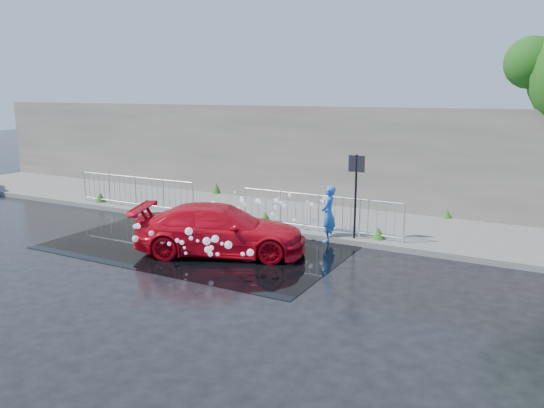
# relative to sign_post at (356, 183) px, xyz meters

# --- Properties ---
(ground) EXTENTS (90.00, 90.00, 0.00)m
(ground) POSITION_rel_sign_post_xyz_m (-4.20, -3.10, -1.72)
(ground) COLOR black
(ground) RESTS_ON ground
(pavement) EXTENTS (30.00, 4.00, 0.15)m
(pavement) POSITION_rel_sign_post_xyz_m (-4.20, 1.90, -1.65)
(pavement) COLOR #5B5B57
(pavement) RESTS_ON ground
(curb) EXTENTS (30.00, 0.25, 0.16)m
(curb) POSITION_rel_sign_post_xyz_m (-4.20, -0.10, -1.64)
(curb) COLOR #5B5B57
(curb) RESTS_ON ground
(retaining_wall) EXTENTS (30.00, 0.60, 3.50)m
(retaining_wall) POSITION_rel_sign_post_xyz_m (-4.20, 4.10, 0.18)
(retaining_wall) COLOR #5C564E
(retaining_wall) RESTS_ON pavement
(puddle) EXTENTS (8.00, 5.00, 0.01)m
(puddle) POSITION_rel_sign_post_xyz_m (-3.70, -2.10, -1.72)
(puddle) COLOR black
(puddle) RESTS_ON ground
(sign_post) EXTENTS (0.45, 0.06, 2.50)m
(sign_post) POSITION_rel_sign_post_xyz_m (0.00, 0.00, 0.00)
(sign_post) COLOR black
(sign_post) RESTS_ON ground
(railing_left) EXTENTS (5.05, 0.05, 1.10)m
(railing_left) POSITION_rel_sign_post_xyz_m (-8.20, 0.25, -0.99)
(railing_left) COLOR silver
(railing_left) RESTS_ON pavement
(railing_right) EXTENTS (5.05, 0.05, 1.10)m
(railing_right) POSITION_rel_sign_post_xyz_m (-1.20, 0.25, -0.99)
(railing_right) COLOR silver
(railing_right) RESTS_ON pavement
(weeds) EXTENTS (12.17, 3.93, 0.42)m
(weeds) POSITION_rel_sign_post_xyz_m (-4.68, 1.43, -1.40)
(weeds) COLOR #155017
(weeds) RESTS_ON pavement
(water_spray) EXTENTS (3.65, 5.68, 1.08)m
(water_spray) POSITION_rel_sign_post_xyz_m (-2.78, -1.89, -1.01)
(water_spray) COLOR white
(water_spray) RESTS_ON ground
(red_car) EXTENTS (4.79, 3.34, 1.29)m
(red_car) POSITION_rel_sign_post_xyz_m (-2.77, -2.51, -1.08)
(red_car) COLOR red
(red_car) RESTS_ON ground
(person) EXTENTS (0.44, 0.62, 1.60)m
(person) POSITION_rel_sign_post_xyz_m (-0.75, -0.10, -0.93)
(person) COLOR blue
(person) RESTS_ON ground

